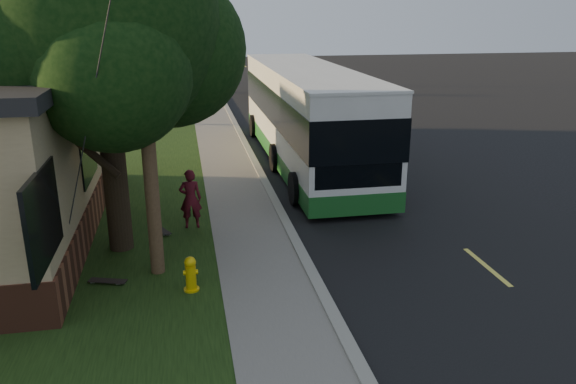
% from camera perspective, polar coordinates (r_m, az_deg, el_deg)
% --- Properties ---
extents(ground, '(120.00, 120.00, 0.00)m').
position_cam_1_polar(ground, '(12.16, 2.74, -9.13)').
color(ground, black).
rests_on(ground, ground).
extents(road, '(8.00, 80.00, 0.01)m').
position_cam_1_polar(road, '(22.24, 6.83, 3.49)').
color(road, black).
rests_on(road, ground).
extents(curb, '(0.25, 80.00, 0.12)m').
position_cam_1_polar(curb, '(21.39, -3.46, 3.15)').
color(curb, gray).
rests_on(curb, ground).
extents(sidewalk, '(2.00, 80.00, 0.08)m').
position_cam_1_polar(sidewalk, '(21.29, -6.13, 2.96)').
color(sidewalk, slate).
rests_on(sidewalk, ground).
extents(grass_verge, '(5.00, 80.00, 0.07)m').
position_cam_1_polar(grass_verge, '(21.32, -15.55, 2.39)').
color(grass_verge, black).
rests_on(grass_verge, ground).
extents(fire_hydrant, '(0.32, 0.32, 0.74)m').
position_cam_1_polar(fire_hydrant, '(11.69, -9.85, -8.20)').
color(fire_hydrant, '#DDB50B').
rests_on(fire_hydrant, grass_verge).
extents(utility_pole, '(2.86, 3.21, 9.07)m').
position_cam_1_polar(utility_pole, '(11.56, -14.69, 12.92)').
color(utility_pole, '#473321').
rests_on(utility_pole, ground).
extents(leafy_tree, '(6.30, 6.00, 7.80)m').
position_cam_1_polar(leafy_tree, '(13.26, -18.33, 15.53)').
color(leafy_tree, black).
rests_on(leafy_tree, grass_verge).
extents(bare_tree_near, '(1.38, 1.21, 4.31)m').
position_cam_1_polar(bare_tree_near, '(28.73, -12.73, 10.83)').
color(bare_tree_near, black).
rests_on(bare_tree_near, grass_verge).
extents(bare_tree_far, '(1.38, 1.21, 4.03)m').
position_cam_1_polar(bare_tree_far, '(40.67, -11.58, 12.70)').
color(bare_tree_far, black).
rests_on(bare_tree_far, grass_verge).
extents(traffic_signal, '(0.18, 0.22, 5.50)m').
position_cam_1_polar(traffic_signal, '(44.68, -7.01, 14.87)').
color(traffic_signal, '#2D2D30').
rests_on(traffic_signal, ground).
extents(transit_bus, '(3.03, 13.13, 3.55)m').
position_cam_1_polar(transit_bus, '(21.09, 1.86, 8.06)').
color(transit_bus, silver).
rests_on(transit_bus, ground).
extents(skateboarder, '(0.58, 0.39, 1.58)m').
position_cam_1_polar(skateboarder, '(14.81, -9.88, -0.68)').
color(skateboarder, '#4D0F19').
rests_on(skateboarder, grass_verge).
extents(skateboard_main, '(0.48, 0.72, 0.07)m').
position_cam_1_polar(skateboard_main, '(14.87, -12.64, -3.83)').
color(skateboard_main, black).
rests_on(skateboard_main, grass_verge).
extents(skateboard_spare, '(0.82, 0.43, 0.07)m').
position_cam_1_polar(skateboard_spare, '(12.50, -17.85, -8.61)').
color(skateboard_spare, black).
rests_on(skateboard_spare, grass_verge).
extents(distant_car, '(2.06, 4.95, 1.67)m').
position_cam_1_polar(distant_car, '(38.25, -1.35, 10.98)').
color(distant_car, black).
rests_on(distant_car, ground).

